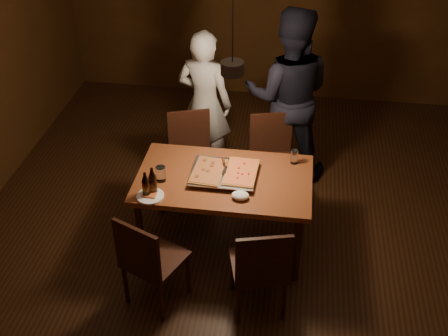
# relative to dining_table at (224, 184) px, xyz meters

# --- Properties ---
(room_shell) EXTENTS (6.00, 6.00, 6.00)m
(room_shell) POSITION_rel_dining_table_xyz_m (0.06, 0.05, 0.72)
(room_shell) COLOR #381F0F
(room_shell) RESTS_ON ground
(dining_table) EXTENTS (1.50, 0.90, 0.75)m
(dining_table) POSITION_rel_dining_table_xyz_m (0.00, 0.00, 0.00)
(dining_table) COLOR brown
(dining_table) RESTS_ON floor
(chair_far_left) EXTENTS (0.53, 0.53, 0.49)m
(chair_far_left) POSITION_rel_dining_table_xyz_m (-0.44, 0.74, -0.14)
(chair_far_left) COLOR #38190F
(chair_far_left) RESTS_ON floor
(chair_far_right) EXTENTS (0.52, 0.52, 0.49)m
(chair_far_right) POSITION_rel_dining_table_xyz_m (0.36, 0.81, -0.14)
(chair_far_right) COLOR #38190F
(chair_far_right) RESTS_ON floor
(chair_near_left) EXTENTS (0.56, 0.56, 0.49)m
(chair_near_left) POSITION_rel_dining_table_xyz_m (-0.48, -0.81, -0.14)
(chair_near_left) COLOR #38190F
(chair_near_left) RESTS_ON floor
(chair_near_right) EXTENTS (0.51, 0.51, 0.49)m
(chair_near_right) POSITION_rel_dining_table_xyz_m (0.39, -0.77, -0.14)
(chair_near_right) COLOR #38190F
(chair_near_right) RESTS_ON floor
(pizza_tray) EXTENTS (0.55, 0.45, 0.05)m
(pizza_tray) POSITION_rel_dining_table_xyz_m (-0.00, 0.01, 0.10)
(pizza_tray) COLOR silver
(pizza_tray) RESTS_ON dining_table
(pizza_meat) EXTENTS (0.29, 0.43, 0.02)m
(pizza_meat) POSITION_rel_dining_table_xyz_m (-0.13, -0.00, 0.13)
(pizza_meat) COLOR maroon
(pizza_meat) RESTS_ON pizza_tray
(pizza_cheese) EXTENTS (0.28, 0.43, 0.02)m
(pizza_cheese) POSITION_rel_dining_table_xyz_m (0.14, 0.02, 0.13)
(pizza_cheese) COLOR gold
(pizza_cheese) RESTS_ON pizza_tray
(spatula) EXTENTS (0.15, 0.25, 0.04)m
(spatula) POSITION_rel_dining_table_xyz_m (0.01, 0.02, 0.14)
(spatula) COLOR silver
(spatula) RESTS_ON pizza_tray
(beer_bottle_a) EXTENTS (0.06, 0.06, 0.23)m
(beer_bottle_a) POSITION_rel_dining_table_xyz_m (-0.59, -0.35, 0.19)
(beer_bottle_a) COLOR black
(beer_bottle_a) RESTS_ON dining_table
(beer_bottle_b) EXTENTS (0.07, 0.07, 0.25)m
(beer_bottle_b) POSITION_rel_dining_table_xyz_m (-0.54, -0.30, 0.20)
(beer_bottle_b) COLOR black
(beer_bottle_b) RESTS_ON dining_table
(water_glass_left) EXTENTS (0.09, 0.09, 0.13)m
(water_glass_left) POSITION_rel_dining_table_xyz_m (-0.52, -0.11, 0.14)
(water_glass_left) COLOR silver
(water_glass_left) RESTS_ON dining_table
(water_glass_right) EXTENTS (0.06, 0.06, 0.13)m
(water_glass_right) POSITION_rel_dining_table_xyz_m (0.58, 0.31, 0.14)
(water_glass_right) COLOR silver
(water_glass_right) RESTS_ON dining_table
(plate_slice) EXTENTS (0.22, 0.22, 0.03)m
(plate_slice) POSITION_rel_dining_table_xyz_m (-0.56, -0.35, 0.08)
(plate_slice) COLOR white
(plate_slice) RESTS_ON dining_table
(napkin) EXTENTS (0.15, 0.11, 0.06)m
(napkin) POSITION_rel_dining_table_xyz_m (0.17, -0.27, 0.10)
(napkin) COLOR white
(napkin) RESTS_ON dining_table
(diner_white) EXTENTS (0.64, 0.49, 1.58)m
(diner_white) POSITION_rel_dining_table_xyz_m (-0.37, 1.21, 0.11)
(diner_white) COLOR silver
(diner_white) RESTS_ON floor
(diner_dark) EXTENTS (0.91, 0.71, 1.84)m
(diner_dark) POSITION_rel_dining_table_xyz_m (0.47, 1.25, 0.24)
(diner_dark) COLOR black
(diner_dark) RESTS_ON floor
(pendant_lamp) EXTENTS (0.18, 0.18, 1.10)m
(pendant_lamp) POSITION_rel_dining_table_xyz_m (0.06, 0.05, 1.08)
(pendant_lamp) COLOR black
(pendant_lamp) RESTS_ON ceiling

